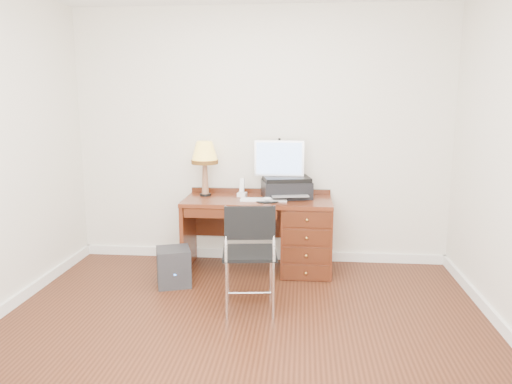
# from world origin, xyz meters

# --- Properties ---
(ground) EXTENTS (4.00, 4.00, 0.00)m
(ground) POSITION_xyz_m (0.00, 0.00, 0.00)
(ground) COLOR #35170C
(ground) RESTS_ON ground
(room_shell) EXTENTS (4.00, 4.00, 4.00)m
(room_shell) POSITION_xyz_m (0.00, 0.63, 0.05)
(room_shell) COLOR silver
(room_shell) RESTS_ON ground
(desk) EXTENTS (1.50, 0.67, 0.75)m
(desk) POSITION_xyz_m (0.32, 1.40, 0.41)
(desk) COLOR #5C2513
(desk) RESTS_ON ground
(monitor) EXTENTS (0.51, 0.16, 0.59)m
(monitor) POSITION_xyz_m (0.21, 1.54, 1.12)
(monitor) COLOR silver
(monitor) RESTS_ON desk
(keyboard) EXTENTS (0.47, 0.16, 0.02)m
(keyboard) POSITION_xyz_m (0.07, 1.32, 0.76)
(keyboard) COLOR white
(keyboard) RESTS_ON desk
(mouse_pad) EXTENTS (0.23, 0.23, 0.05)m
(mouse_pad) POSITION_xyz_m (0.11, 1.27, 0.76)
(mouse_pad) COLOR black
(mouse_pad) RESTS_ON desk
(printer) EXTENTS (0.55, 0.47, 0.22)m
(printer) POSITION_xyz_m (0.29, 1.51, 0.86)
(printer) COLOR black
(printer) RESTS_ON desk
(leg_lamp) EXTENTS (0.28, 0.28, 0.57)m
(leg_lamp) POSITION_xyz_m (-0.56, 1.51, 1.17)
(leg_lamp) COLOR black
(leg_lamp) RESTS_ON desk
(phone) EXTENTS (0.10, 0.10, 0.19)m
(phone) POSITION_xyz_m (-0.17, 1.51, 0.81)
(phone) COLOR white
(phone) RESTS_ON desk
(pen_cup) EXTENTS (0.07, 0.07, 0.09)m
(pen_cup) POSITION_xyz_m (0.32, 1.48, 0.80)
(pen_cup) COLOR black
(pen_cup) RESTS_ON desk
(chair) EXTENTS (0.49, 0.49, 0.94)m
(chair) POSITION_xyz_m (0.02, 0.32, 0.57)
(chair) COLOR black
(chair) RESTS_ON ground
(equipment_box) EXTENTS (0.39, 0.39, 0.36)m
(equipment_box) POSITION_xyz_m (-0.76, 0.88, 0.18)
(equipment_box) COLOR black
(equipment_box) RESTS_ON ground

